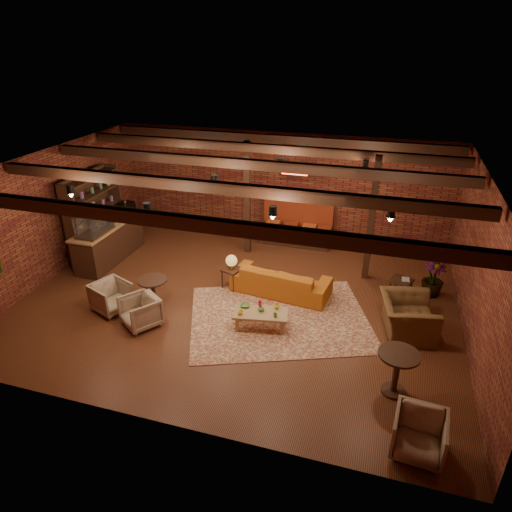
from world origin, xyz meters
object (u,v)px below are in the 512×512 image
(armchair_right, at_px, (408,311))
(plant_tall, at_px, (440,243))
(armchair_b, at_px, (140,310))
(armchair_a, at_px, (111,295))
(round_table_right, at_px, (397,367))
(side_table_lamp, at_px, (231,263))
(armchair_far, at_px, (419,433))
(side_table_book, at_px, (401,281))
(coffee_table, at_px, (260,314))
(round_table_left, at_px, (153,288))
(sofa, at_px, (281,280))

(armchair_right, distance_m, plant_tall, 2.07)
(armchair_right, xyz_separation_m, plant_tall, (0.58, 1.80, 0.85))
(armchair_b, xyz_separation_m, plant_tall, (6.08, 3.16, 1.01))
(armchair_a, xyz_separation_m, round_table_right, (6.25, -0.89, 0.18))
(side_table_lamp, height_order, plant_tall, plant_tall)
(armchair_b, xyz_separation_m, round_table_right, (5.32, -0.55, 0.19))
(armchair_a, relative_size, armchair_b, 1.02)
(side_table_lamp, height_order, armchair_far, side_table_lamp)
(round_table_right, height_order, plant_tall, plant_tall)
(armchair_b, height_order, side_table_book, armchair_b)
(coffee_table, relative_size, armchair_b, 1.64)
(armchair_b, relative_size, armchair_far, 0.97)
(side_table_book, height_order, armchair_far, armchair_far)
(coffee_table, height_order, round_table_left, round_table_left)
(side_table_lamp, bearing_deg, side_table_book, 9.31)
(coffee_table, distance_m, round_table_left, 2.60)
(side_table_lamp, xyz_separation_m, armchair_far, (4.34, -3.89, -0.29))
(sofa, height_order, side_table_lamp, side_table_lamp)
(armchair_a, height_order, armchair_b, armchair_a)
(coffee_table, bearing_deg, side_table_book, 36.55)
(round_table_left, height_order, armchair_right, armchair_right)
(sofa, relative_size, coffee_table, 1.93)
(sofa, height_order, side_table_book, sofa)
(armchair_far, bearing_deg, plant_tall, 90.75)
(coffee_table, relative_size, round_table_right, 1.46)
(sofa, xyz_separation_m, round_table_right, (2.75, -2.76, 0.22))
(coffee_table, relative_size, armchair_a, 1.60)
(side_table_lamp, height_order, round_table_left, side_table_lamp)
(side_table_lamp, xyz_separation_m, armchair_a, (-2.28, -1.76, -0.30))
(coffee_table, xyz_separation_m, round_table_left, (-2.60, 0.12, 0.13))
(armchair_far, relative_size, plant_tall, 0.28)
(coffee_table, xyz_separation_m, armchair_a, (-3.44, -0.30, 0.03))
(side_table_lamp, distance_m, armchair_right, 4.23)
(coffee_table, distance_m, armchair_far, 4.01)
(sofa, relative_size, armchair_a, 3.09)
(plant_tall, bearing_deg, armchair_right, -107.91)
(sofa, relative_size, armchair_right, 1.93)
(side_table_book, bearing_deg, sofa, -168.76)
(coffee_table, xyz_separation_m, armchair_right, (3.00, 0.70, 0.18))
(sofa, bearing_deg, armchair_far, 135.05)
(coffee_table, bearing_deg, side_table_lamp, 128.54)
(armchair_far, bearing_deg, armchair_a, 167.47)
(round_table_right, bearing_deg, armchair_b, 174.09)
(armchair_right, bearing_deg, side_table_book, -5.44)
(coffee_table, xyz_separation_m, round_table_right, (2.82, -1.20, 0.21))
(side_table_lamp, bearing_deg, armchair_far, -41.86)
(sofa, xyz_separation_m, side_table_lamp, (-1.22, -0.10, 0.33))
(armchair_a, xyz_separation_m, armchair_far, (6.62, -2.13, 0.01))
(armchair_b, distance_m, plant_tall, 6.92)
(armchair_b, bearing_deg, round_table_right, 29.45)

